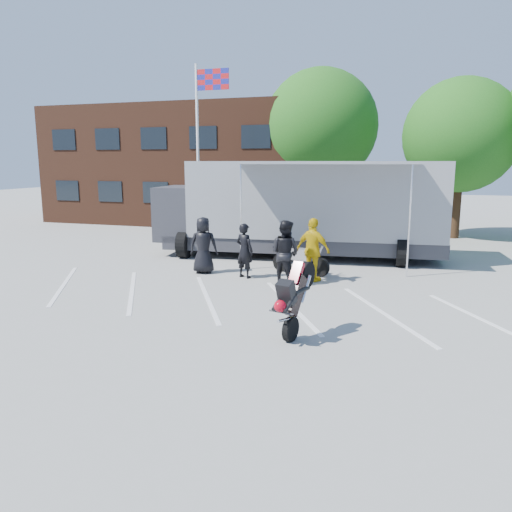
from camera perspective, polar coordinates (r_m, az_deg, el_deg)
The scene contains 13 objects.
ground at distance 12.39m, azimuth 1.96°, elevation -6.80°, with size 100.00×100.00×0.00m, color gray.
parking_bay_lines at distance 13.31m, azimuth 3.16°, elevation -5.53°, with size 18.00×5.00×0.01m, color white.
office_building at distance 32.21m, azimuth -6.37°, elevation 10.28°, with size 18.00×8.00×7.00m, color #4D2818.
flagpole at distance 23.41m, azimuth -6.12°, elevation 13.93°, with size 1.61×0.12×8.00m.
tree_left at distance 27.92m, azimuth 7.38°, elevation 14.43°, with size 6.12×6.12×8.64m.
tree_mid at distance 26.44m, azimuth 22.36°, elevation 12.59°, with size 5.44×5.44×7.68m.
transporter_truck at distance 19.92m, azimuth 5.20°, elevation -0.10°, with size 11.77×5.67×3.75m, color gray, non-canonical shape.
parked_motorcycle at distance 16.90m, azimuth 5.09°, elevation -2.06°, with size 0.72×2.15×1.13m, color #A7A7AC, non-canonical shape.
stunt_bike_rider at distance 11.21m, azimuth 5.36°, elevation -8.77°, with size 0.72×1.53×1.80m, color black, non-canonical shape.
spectator_leather_a at distance 16.91m, azimuth -6.03°, elevation 1.24°, with size 0.94×0.61×1.91m, color black.
spectator_leather_b at distance 16.16m, azimuth -1.32°, elevation 0.62°, with size 0.65×0.43×1.78m, color black.
spectator_leather_c at distance 15.19m, azimuth 3.33°, elevation 0.37°, with size 0.97×0.76×2.00m, color black.
spectator_hivis at distance 15.73m, azimuth 6.55°, elevation 0.69°, with size 1.18×0.49×2.01m, color gold.
Camera 1 is at (3.25, -11.36, 3.74)m, focal length 35.00 mm.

